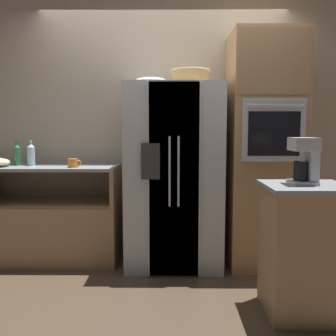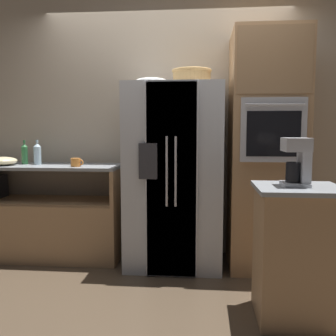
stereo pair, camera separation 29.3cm
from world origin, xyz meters
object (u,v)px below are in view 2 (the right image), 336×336
(bottle_tall, at_px, (37,153))
(coffee_maker, at_px, (299,160))
(bottle_short, at_px, (25,154))
(mixing_bowl, at_px, (3,161))
(wall_oven, at_px, (266,152))
(wicker_basket, at_px, (192,76))
(refrigerator, at_px, (174,176))
(fruit_bowl, at_px, (151,81))
(mug, at_px, (76,162))

(bottle_tall, relative_size, coffee_maker, 0.78)
(bottle_short, distance_m, coffee_maker, 2.68)
(mixing_bowl, relative_size, coffee_maker, 0.83)
(wall_oven, xyz_separation_m, wicker_basket, (-0.69, 0.02, 0.70))
(coffee_maker, bearing_deg, refrigerator, 133.31)
(refrigerator, bearing_deg, coffee_maker, -46.69)
(refrigerator, height_order, bottle_tall, refrigerator)
(wicker_basket, bearing_deg, bottle_short, 177.03)
(fruit_bowl, distance_m, mug, 1.06)
(wicker_basket, xyz_separation_m, bottle_short, (-1.70, 0.09, -0.74))
(wicker_basket, relative_size, coffee_maker, 1.15)
(bottle_short, bearing_deg, mixing_bowl, -141.00)
(wicker_basket, xyz_separation_m, coffee_maker, (0.75, -1.00, -0.69))
(bottle_tall, distance_m, mug, 0.49)
(refrigerator, height_order, coffee_maker, refrigerator)
(wall_oven, xyz_separation_m, mixing_bowl, (-2.55, -0.02, -0.11))
(wicker_basket, xyz_separation_m, bottle_tall, (-1.56, 0.07, -0.73))
(refrigerator, distance_m, bottle_short, 1.56)
(wicker_basket, height_order, bottle_tall, wicker_basket)
(bottle_short, relative_size, mixing_bowl, 0.92)
(refrigerator, relative_size, fruit_bowl, 5.94)
(fruit_bowl, bearing_deg, bottle_short, 173.06)
(bottle_tall, bearing_deg, refrigerator, -4.57)
(refrigerator, relative_size, mixing_bowl, 6.40)
(wicker_basket, distance_m, fruit_bowl, 0.38)
(bottle_tall, bearing_deg, bottle_short, 173.01)
(mug, height_order, coffee_maker, coffee_maker)
(mug, bearing_deg, coffee_maker, -26.16)
(refrigerator, xyz_separation_m, mug, (-0.94, -0.05, 0.13))
(refrigerator, xyz_separation_m, bottle_tall, (-1.40, 0.11, 0.20))
(fruit_bowl, distance_m, coffee_maker, 1.59)
(wall_oven, xyz_separation_m, coffee_maker, (0.06, -0.98, 0.01))
(bottle_short, distance_m, mug, 0.63)
(wall_oven, distance_m, bottle_short, 2.40)
(wicker_basket, bearing_deg, coffee_maker, -53.24)
(wicker_basket, bearing_deg, refrigerator, -165.33)
(mixing_bowl, bearing_deg, bottle_tall, 20.34)
(mug, bearing_deg, fruit_bowl, 1.54)
(wall_oven, height_order, mixing_bowl, wall_oven)
(wall_oven, bearing_deg, mug, -177.59)
(refrigerator, distance_m, coffee_maker, 1.34)
(refrigerator, distance_m, bottle_tall, 1.42)
(wall_oven, bearing_deg, wicker_basket, 178.51)
(refrigerator, bearing_deg, bottle_short, 175.21)
(wall_oven, xyz_separation_m, mug, (-1.79, -0.08, -0.11))
(wall_oven, xyz_separation_m, bottle_short, (-2.39, 0.11, -0.04))
(fruit_bowl, relative_size, bottle_tall, 1.15)
(fruit_bowl, height_order, mug, fruit_bowl)
(mug, distance_m, coffee_maker, 2.06)
(wicker_basket, height_order, coffee_maker, wicker_basket)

